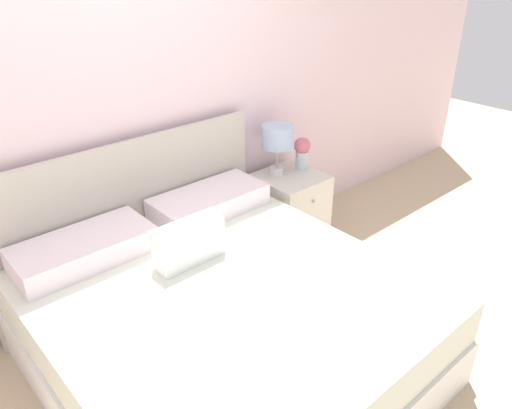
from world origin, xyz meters
TOP-DOWN VIEW (x-y plane):
  - ground_plane at (0.00, 0.00)m, footprint 12.00×12.00m
  - wall_back at (0.00, 0.07)m, footprint 8.00×0.06m
  - bed at (0.00, -0.89)m, footprint 1.83×1.93m
  - nightstand at (1.18, -0.25)m, footprint 0.47×0.48m
  - table_lamp at (1.13, -0.16)m, footprint 0.23×0.23m
  - flower_vase at (1.34, -0.22)m, footprint 0.12×0.12m

SIDE VIEW (x-z plane):
  - ground_plane at x=0.00m, z-range 0.00..0.00m
  - nightstand at x=1.18m, z-range 0.00..0.57m
  - bed at x=0.00m, z-range -0.24..0.83m
  - flower_vase at x=1.34m, z-range 0.59..0.84m
  - table_lamp at x=1.13m, z-range 0.66..1.04m
  - wall_back at x=0.00m, z-range 0.00..2.60m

